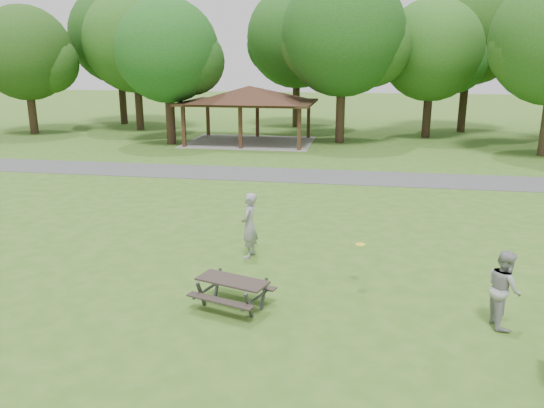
{
  "coord_description": "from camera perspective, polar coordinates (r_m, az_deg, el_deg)",
  "views": [
    {
      "loc": [
        3.6,
        -10.99,
        5.48
      ],
      "look_at": [
        1.0,
        4.0,
        1.3
      ],
      "focal_mm": 35.0,
      "sensor_mm": 36.0,
      "label": 1
    }
  ],
  "objects": [
    {
      "name": "frisbee_thrower",
      "position": [
        14.98,
        -2.47,
        -2.3
      ],
      "size": [
        0.53,
        0.74,
        1.88
      ],
      "primitive_type": "imported",
      "rotation": [
        0.0,
        0.0,
        -1.7
      ],
      "color": "gray",
      "rests_on": "ground"
    },
    {
      "name": "tree_row_d",
      "position": [
        35.78,
        -11.06,
        15.55
      ],
      "size": [
        6.93,
        6.6,
        9.27
      ],
      "color": "black",
      "rests_on": "ground"
    },
    {
      "name": "ground",
      "position": [
        12.8,
        -7.61,
        -10.14
      ],
      "size": [
        160.0,
        160.0,
        0.0
      ],
      "primitive_type": "plane",
      "color": "#375F1B",
      "rests_on": "ground"
    },
    {
      "name": "asphalt_path",
      "position": [
        25.84,
        1.6,
        3.13
      ],
      "size": [
        120.0,
        3.2,
        0.02
      ],
      "primitive_type": "cube",
      "color": "#454547",
      "rests_on": "ground"
    },
    {
      "name": "tree_deep_c",
      "position": [
        43.71,
        20.65,
        17.0
      ],
      "size": [
        8.82,
        8.4,
        11.9
      ],
      "color": "black",
      "rests_on": "ground"
    },
    {
      "name": "tree_deep_b",
      "position": [
        44.38,
        2.83,
        17.16
      ],
      "size": [
        8.4,
        8.0,
        11.13
      ],
      "color": "black",
      "rests_on": "ground"
    },
    {
      "name": "tree_row_b",
      "position": [
        43.98,
        -24.86,
        14.24
      ],
      "size": [
        7.14,
        6.8,
        9.28
      ],
      "color": "#322116",
      "rests_on": "ground"
    },
    {
      "name": "tree_deep_a",
      "position": [
        48.13,
        -16.08,
        16.76
      ],
      "size": [
        8.4,
        8.0,
        11.38
      ],
      "color": "black",
      "rests_on": "ground"
    },
    {
      "name": "tree_row_f",
      "position": [
        39.77,
        16.92,
        15.25
      ],
      "size": [
        7.35,
        7.0,
        9.55
      ],
      "color": "black",
      "rests_on": "ground"
    },
    {
      "name": "frisbee_catcher",
      "position": [
        12.23,
        23.68,
        -8.33
      ],
      "size": [
        0.75,
        0.9,
        1.67
      ],
      "primitive_type": "imported",
      "rotation": [
        0.0,
        0.0,
        1.72
      ],
      "color": "#99999B",
      "rests_on": "ground"
    },
    {
      "name": "picnic_table_middle",
      "position": [
        12.13,
        -4.28,
        -8.83
      ],
      "size": [
        1.93,
        1.72,
        0.7
      ],
      "color": "#2A221F",
      "rests_on": "ground"
    },
    {
      "name": "tree_row_c",
      "position": [
        43.69,
        -14.38,
        16.29
      ],
      "size": [
        8.19,
        7.8,
        10.67
      ],
      "color": "black",
      "rests_on": "ground"
    },
    {
      "name": "tree_row_e",
      "position": [
        36.07,
        7.8,
        17.29
      ],
      "size": [
        8.4,
        8.0,
        11.02
      ],
      "color": "#312015",
      "rests_on": "ground"
    },
    {
      "name": "pavilion",
      "position": [
        35.89,
        -2.47,
        11.48
      ],
      "size": [
        8.6,
        7.01,
        3.76
      ],
      "color": "#341F13",
      "rests_on": "ground"
    },
    {
      "name": "frisbee_in_flight",
      "position": [
        13.14,
        9.48,
        -4.32
      ],
      "size": [
        0.3,
        0.3,
        0.02
      ],
      "color": "yellow",
      "rests_on": "ground"
    }
  ]
}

